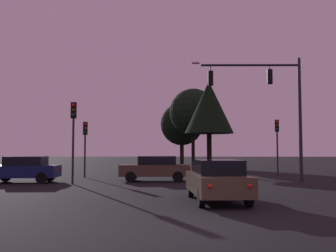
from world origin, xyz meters
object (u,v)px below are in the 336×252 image
Objects in this scene: car_nearside_lane at (217,180)px; tree_left_far at (193,112)px; tree_behind_sign at (182,124)px; traffic_light_corner_right at (277,136)px; tree_center_horizon at (209,107)px; car_crossing_left at (155,168)px; car_crossing_right at (24,169)px; traffic_signal_mast_arm at (270,95)px; traffic_light_median at (73,126)px; traffic_light_corner_left at (85,138)px.

tree_left_far reaches higher than car_nearside_lane.
tree_left_far is at bearing -79.09° from tree_behind_sign.
tree_left_far is at bearing 89.83° from car_nearside_lane.
tree_center_horizon reaches higher than traffic_light_corner_right.
tree_center_horizon is at bearing 60.21° from car_crossing_left.
traffic_light_corner_right is 0.52× the size of tree_left_far.
tree_behind_sign reaches higher than car_crossing_right.
car_nearside_lane and car_crossing_right have the same top height.
car_crossing_left is 15.66m from tree_left_far.
car_nearside_lane is 0.60× the size of tree_center_horizon.
tree_left_far is (2.88, 14.59, 4.91)m from car_crossing_left.
traffic_light_corner_right is 5.63m from tree_center_horizon.
car_crossing_right is at bearing -175.54° from traffic_signal_mast_arm.
traffic_signal_mast_arm is 7.57m from tree_center_horizon.
tree_left_far is 1.09× the size of tree_center_horizon.
tree_center_horizon is (-3.11, 6.90, 0.04)m from traffic_signal_mast_arm.
tree_center_horizon reaches higher than car_nearside_lane.
tree_left_far is (10.42, 15.92, 4.91)m from car_crossing_right.
car_crossing_left is at bearing 26.23° from traffic_light_median.
tree_left_far is 7.96m from tree_center_horizon.
traffic_light_median is 12.32m from tree_center_horizon.
tree_behind_sign is at bearing 104.16° from traffic_signal_mast_arm.
tree_center_horizon is (0.96, -7.89, -0.45)m from tree_left_far.
traffic_light_corner_right is 15.29m from traffic_light_median.
car_nearside_lane and car_crossing_left have the same top height.
car_crossing_right is (-3.09, 0.86, -2.42)m from traffic_light_median.
traffic_light_corner_right is (1.87, 5.61, -2.26)m from traffic_signal_mast_arm.
traffic_signal_mast_arm is at bearing -14.49° from traffic_light_corner_left.
car_crossing_left is (5.05, -2.90, -1.94)m from traffic_light_corner_left.
traffic_light_corner_right reaches higher than car_nearside_lane.
car_crossing_right is (-16.35, -6.74, -2.17)m from traffic_light_corner_right.
car_nearside_lane is 1.02× the size of car_crossing_left.
tree_behind_sign reaches higher than traffic_light_corner_left.
traffic_light_median is at bearing -150.18° from traffic_light_corner_right.
traffic_light_median is 5.52m from car_crossing_left.
traffic_light_corner_left is 5.28m from car_crossing_right.
car_nearside_lane is at bearing -72.94° from car_crossing_left.
car_nearside_lane is at bearing -88.04° from tree_behind_sign.
car_crossing_left is 1.04× the size of car_crossing_right.
tree_center_horizon is at bearing -81.43° from tree_behind_sign.
traffic_signal_mast_arm is 1.64× the size of traffic_light_median.
tree_behind_sign is (-5.14, 20.35, -0.34)m from traffic_signal_mast_arm.
car_nearside_lane is at bearing -90.17° from tree_left_far.
car_crossing_right is 14.62m from tree_center_horizon.
traffic_signal_mast_arm is 1.69× the size of car_nearside_lane.
traffic_light_median is at bearing 136.20° from car_nearside_lane.
car_nearside_lane is at bearing -112.41° from traffic_light_corner_right.
traffic_light_corner_left is at bearing -124.15° from tree_left_far.
car_crossing_left is (-8.82, -5.41, -2.17)m from traffic_light_corner_right.
car_crossing_left is 0.59× the size of tree_center_horizon.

